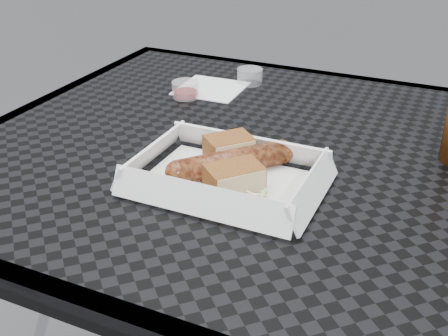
{
  "coord_description": "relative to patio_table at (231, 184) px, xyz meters",
  "views": [
    {
      "loc": [
        0.32,
        -0.72,
        1.12
      ],
      "look_at": [
        0.05,
        -0.13,
        0.78
      ],
      "focal_mm": 45.0,
      "sensor_mm": 36.0,
      "label": 1
    }
  ],
  "objects": [
    {
      "name": "condiment_cup_sauce",
      "position": [
        -0.15,
        0.14,
        0.09
      ],
      "size": [
        0.05,
        0.05,
        0.03
      ],
      "primitive_type": "cylinder",
      "color": "maroon",
      "rests_on": "patio_table"
    },
    {
      "name": "condiment_cup_empty",
      "position": [
        -0.08,
        0.26,
        0.09
      ],
      "size": [
        0.05,
        0.05,
        0.03
      ],
      "primitive_type": "cylinder",
      "color": "silver",
      "rests_on": "patio_table"
    },
    {
      "name": "bread_near",
      "position": [
        0.03,
        -0.07,
        0.1
      ],
      "size": [
        0.08,
        0.08,
        0.04
      ],
      "primitive_type": "cube",
      "rotation": [
        0.0,
        0.0,
        0.84
      ],
      "color": "brown",
      "rests_on": "food_tray"
    },
    {
      "name": "veg_garnish",
      "position": [
        0.1,
        -0.16,
        0.08
      ],
      "size": [
        0.03,
        0.03,
        0.0
      ],
      "color": "#EB570A",
      "rests_on": "food_tray"
    },
    {
      "name": "bread_far",
      "position": [
        0.07,
        -0.14,
        0.1
      ],
      "size": [
        0.08,
        0.08,
        0.04
      ],
      "primitive_type": "cube",
      "rotation": [
        0.0,
        0.0,
        0.84
      ],
      "color": "brown",
      "rests_on": "food_tray"
    },
    {
      "name": "napkin",
      "position": [
        -0.13,
        0.2,
        0.08
      ],
      "size": [
        0.12,
        0.12,
        0.0
      ],
      "primitive_type": "cube",
      "rotation": [
        0.0,
        0.0,
        0.04
      ],
      "color": "white",
      "rests_on": "patio_table"
    },
    {
      "name": "food_tray",
      "position": [
        0.05,
        -0.12,
        0.08
      ],
      "size": [
        0.22,
        0.15,
        0.0
      ],
      "primitive_type": "cube",
      "color": "white",
      "rests_on": "patio_table"
    },
    {
      "name": "bratwurst",
      "position": [
        0.05,
        -0.1,
        0.1
      ],
      "size": [
        0.14,
        0.15,
        0.04
      ],
      "rotation": [
        0.0,
        0.0,
        0.84
      ],
      "color": "brown",
      "rests_on": "food_tray"
    },
    {
      "name": "patio_table",
      "position": [
        0.0,
        0.0,
        0.0
      ],
      "size": [
        0.8,
        0.8,
        0.74
      ],
      "color": "black",
      "rests_on": "ground"
    }
  ]
}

